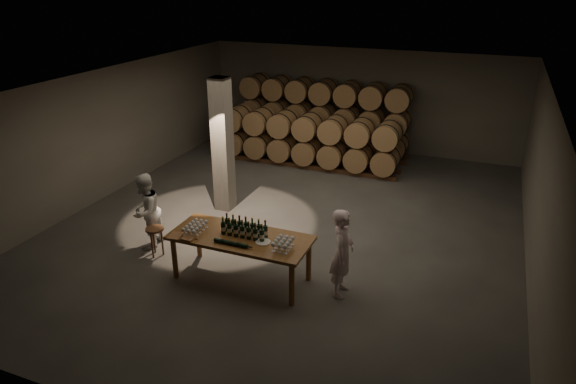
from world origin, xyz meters
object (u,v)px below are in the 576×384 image
at_px(stool, 155,233).
at_px(person_woman, 146,211).
at_px(notebook_near, 188,238).
at_px(bottle_cluster, 244,230).
at_px(tasting_table, 241,241).
at_px(person_man, 342,253).
at_px(plate, 263,242).

bearing_deg(stool, person_woman, 145.29).
distance_m(notebook_near, person_woman, 1.78).
xyz_separation_m(notebook_near, stool, (-1.18, 0.59, -0.41)).
relative_size(bottle_cluster, notebook_near, 3.86).
height_order(tasting_table, stool, tasting_table).
bearing_deg(tasting_table, person_man, 7.33).
height_order(tasting_table, bottle_cluster, bottle_cluster).
xyz_separation_m(plate, person_woman, (-2.87, 0.46, -0.10)).
height_order(stool, person_man, person_man).
distance_m(tasting_table, person_woman, 2.42).
distance_m(bottle_cluster, person_woman, 2.48).
bearing_deg(stool, person_man, 1.50).
height_order(bottle_cluster, notebook_near, bottle_cluster).
bearing_deg(plate, notebook_near, -163.29).
height_order(notebook_near, person_woman, person_woman).
relative_size(person_man, person_woman, 1.02).
bearing_deg(person_man, person_woman, 84.39).
relative_size(notebook_near, person_woman, 0.14).
xyz_separation_m(stool, person_man, (3.88, 0.10, 0.32)).
bearing_deg(stool, notebook_near, -26.55).
relative_size(notebook_near, person_man, 0.14).
height_order(notebook_near, stool, notebook_near).
xyz_separation_m(bottle_cluster, stool, (-2.07, 0.09, -0.52)).
height_order(bottle_cluster, plate, bottle_cluster).
height_order(bottle_cluster, stool, bottle_cluster).
bearing_deg(stool, plate, -4.48).
bearing_deg(plate, person_man, 12.07).
bearing_deg(person_woman, tasting_table, 72.61).
height_order(tasting_table, person_man, person_man).
height_order(plate, person_woman, person_woman).
bearing_deg(bottle_cluster, notebook_near, -150.86).
distance_m(notebook_near, stool, 1.38).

